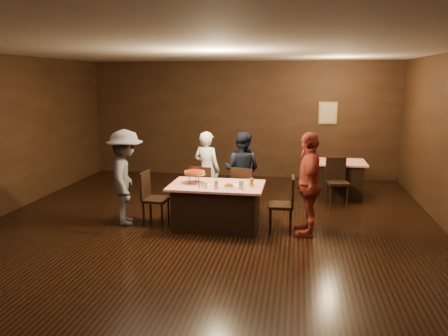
{
  "coord_description": "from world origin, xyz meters",
  "views": [
    {
      "loc": [
        1.46,
        -6.36,
        2.55
      ],
      "look_at": [
        0.2,
        1.09,
        1.0
      ],
      "focal_mm": 35.0,
      "sensor_mm": 36.0,
      "label": 1
    }
  ],
  "objects_px": {
    "glass_front_left": "(216,185)",
    "chair_end_left": "(156,198)",
    "chair_back_far": "(333,169)",
    "diner_red_shirt": "(309,184)",
    "chair_end_right": "(281,204)",
    "diner_white_jacket": "(207,170)",
    "chair_far_left": "(203,189)",
    "plate_empty": "(250,183)",
    "diner_navy_hoodie": "(242,170)",
    "back_table": "(335,178)",
    "diner_grey_knit": "(126,177)",
    "chair_far_right": "(245,191)",
    "pizza_stand": "(195,173)",
    "glass_front_right": "(241,185)",
    "glass_amber": "(251,182)",
    "chair_back_near": "(337,182)",
    "main_table": "(217,206)"
  },
  "relations": [
    {
      "from": "glass_front_left",
      "to": "chair_end_left",
      "type": "bearing_deg",
      "value": 165.38
    },
    {
      "from": "chair_back_far",
      "to": "diner_red_shirt",
      "type": "xyz_separation_m",
      "value": [
        -0.64,
        -3.24,
        0.38
      ]
    },
    {
      "from": "chair_end_left",
      "to": "chair_back_far",
      "type": "relative_size",
      "value": 1.0
    },
    {
      "from": "chair_end_right",
      "to": "diner_white_jacket",
      "type": "bearing_deg",
      "value": -129.33
    },
    {
      "from": "chair_end_right",
      "to": "glass_front_left",
      "type": "xyz_separation_m",
      "value": [
        -1.05,
        -0.3,
        0.37
      ]
    },
    {
      "from": "chair_far_left",
      "to": "chair_back_far",
      "type": "distance_m",
      "value": 3.53
    },
    {
      "from": "plate_empty",
      "to": "glass_front_left",
      "type": "xyz_separation_m",
      "value": [
        -0.5,
        -0.45,
        0.06
      ]
    },
    {
      "from": "chair_far_left",
      "to": "diner_navy_hoodie",
      "type": "xyz_separation_m",
      "value": [
        0.68,
        0.5,
        0.3
      ]
    },
    {
      "from": "back_table",
      "to": "diner_navy_hoodie",
      "type": "distance_m",
      "value": 2.34
    },
    {
      "from": "diner_grey_knit",
      "to": "diner_red_shirt",
      "type": "xyz_separation_m",
      "value": [
        3.17,
        -0.03,
        0.02
      ]
    },
    {
      "from": "chair_far_right",
      "to": "pizza_stand",
      "type": "relative_size",
      "value": 2.5
    },
    {
      "from": "back_table",
      "to": "chair_far_right",
      "type": "distance_m",
      "value": 2.53
    },
    {
      "from": "chair_end_left",
      "to": "chair_back_far",
      "type": "height_order",
      "value": "same"
    },
    {
      "from": "diner_red_shirt",
      "to": "glass_front_right",
      "type": "bearing_deg",
      "value": -82.98
    },
    {
      "from": "chair_end_right",
      "to": "glass_front_left",
      "type": "height_order",
      "value": "chair_end_right"
    },
    {
      "from": "chair_end_left",
      "to": "glass_front_left",
      "type": "xyz_separation_m",
      "value": [
        1.15,
        -0.3,
        0.37
      ]
    },
    {
      "from": "glass_amber",
      "to": "diner_navy_hoodie",
      "type": "bearing_deg",
      "value": 103.88
    },
    {
      "from": "chair_back_near",
      "to": "plate_empty",
      "type": "height_order",
      "value": "chair_back_near"
    },
    {
      "from": "back_table",
      "to": "plate_empty",
      "type": "xyz_separation_m",
      "value": [
        -1.63,
        -2.4,
        0.39
      ]
    },
    {
      "from": "chair_back_far",
      "to": "pizza_stand",
      "type": "xyz_separation_m",
      "value": [
        -2.58,
        -3.1,
        0.48
      ]
    },
    {
      "from": "back_table",
      "to": "chair_end_right",
      "type": "relative_size",
      "value": 1.37
    },
    {
      "from": "chair_far_right",
      "to": "diner_grey_knit",
      "type": "relative_size",
      "value": 0.56
    },
    {
      "from": "chair_end_right",
      "to": "plate_empty",
      "type": "height_order",
      "value": "chair_end_right"
    },
    {
      "from": "chair_back_near",
      "to": "diner_white_jacket",
      "type": "height_order",
      "value": "diner_white_jacket"
    },
    {
      "from": "main_table",
      "to": "diner_grey_knit",
      "type": "height_order",
      "value": "diner_grey_knit"
    },
    {
      "from": "chair_far_right",
      "to": "glass_amber",
      "type": "bearing_deg",
      "value": 117.81
    },
    {
      "from": "chair_far_right",
      "to": "chair_back_far",
      "type": "distance_m",
      "value": 2.99
    },
    {
      "from": "chair_far_left",
      "to": "diner_white_jacket",
      "type": "relative_size",
      "value": 0.62
    },
    {
      "from": "chair_far_right",
      "to": "diner_red_shirt",
      "type": "xyz_separation_m",
      "value": [
        1.15,
        -0.84,
        0.38
      ]
    },
    {
      "from": "glass_front_right",
      "to": "plate_empty",
      "type": "bearing_deg",
      "value": 75.96
    },
    {
      "from": "chair_end_right",
      "to": "plate_empty",
      "type": "xyz_separation_m",
      "value": [
        -0.55,
        0.15,
        0.3
      ]
    },
    {
      "from": "chair_back_near",
      "to": "diner_red_shirt",
      "type": "distance_m",
      "value": 2.08
    },
    {
      "from": "diner_red_shirt",
      "to": "diner_white_jacket",
      "type": "bearing_deg",
      "value": -123.76
    },
    {
      "from": "chair_back_near",
      "to": "diner_grey_knit",
      "type": "xyz_separation_m",
      "value": [
        -3.8,
        -1.91,
        0.37
      ]
    },
    {
      "from": "glass_front_left",
      "to": "diner_red_shirt",
      "type": "bearing_deg",
      "value": 8.0
    },
    {
      "from": "chair_end_right",
      "to": "glass_front_right",
      "type": "height_order",
      "value": "chair_end_right"
    },
    {
      "from": "plate_empty",
      "to": "glass_front_left",
      "type": "distance_m",
      "value": 0.68
    },
    {
      "from": "chair_end_right",
      "to": "main_table",
      "type": "bearing_deg",
      "value": -91.94
    },
    {
      "from": "chair_end_right",
      "to": "chair_back_far",
      "type": "relative_size",
      "value": 1.0
    },
    {
      "from": "diner_navy_hoodie",
      "to": "glass_front_left",
      "type": "relative_size",
      "value": 11.01
    },
    {
      "from": "back_table",
      "to": "glass_front_right",
      "type": "height_order",
      "value": "glass_front_right"
    },
    {
      "from": "main_table",
      "to": "back_table",
      "type": "height_order",
      "value": "same"
    },
    {
      "from": "glass_front_left",
      "to": "back_table",
      "type": "bearing_deg",
      "value": 53.18
    },
    {
      "from": "chair_end_left",
      "to": "back_table",
      "type": "bearing_deg",
      "value": -50.13
    },
    {
      "from": "main_table",
      "to": "chair_end_left",
      "type": "bearing_deg",
      "value": -180.0
    },
    {
      "from": "chair_end_left",
      "to": "chair_back_far",
      "type": "xyz_separation_m",
      "value": [
        3.28,
        3.15,
        0.0
      ]
    },
    {
      "from": "chair_end_left",
      "to": "diner_red_shirt",
      "type": "height_order",
      "value": "diner_red_shirt"
    },
    {
      "from": "chair_far_left",
      "to": "diner_red_shirt",
      "type": "distance_m",
      "value": 2.15
    },
    {
      "from": "chair_back_far",
      "to": "diner_grey_knit",
      "type": "xyz_separation_m",
      "value": [
        -3.8,
        -3.21,
        0.37
      ]
    },
    {
      "from": "chair_end_right",
      "to": "diner_navy_hoodie",
      "type": "height_order",
      "value": "diner_navy_hoodie"
    }
  ]
}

